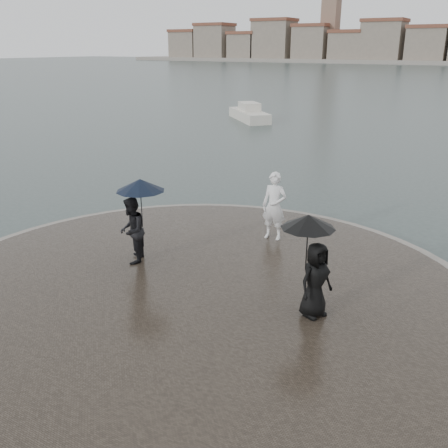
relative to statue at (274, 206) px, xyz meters
The scene contains 6 objects.
ground 7.24m from the statue, 91.03° to the right, with size 400.00×400.00×0.00m, color #2B3835.
kerb_ring 3.80m from the statue, 92.03° to the right, with size 12.50×12.50×0.32m, color gray.
quay_tip 3.79m from the statue, 92.03° to the right, with size 11.90×11.90×0.36m, color #2D261E.
statue is the anchor object (origin of this frame).
visitor_left 3.74m from the statue, 124.19° to the right, with size 1.25×1.14×2.04m.
visitor_right 3.99m from the statue, 53.98° to the right, with size 1.12×1.04×1.95m.
Camera 1 is at (5.45, -4.20, 5.21)m, focal length 40.00 mm.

